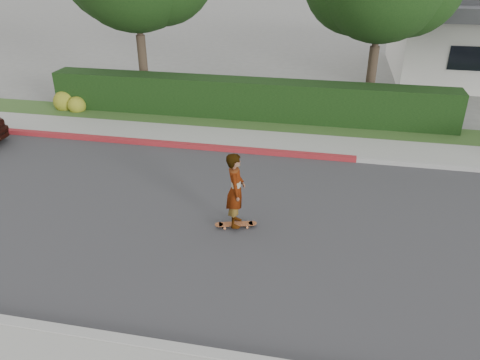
{
  "coord_description": "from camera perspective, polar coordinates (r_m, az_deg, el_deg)",
  "views": [
    {
      "loc": [
        0.07,
        -9.29,
        6.02
      ],
      "look_at": [
        -1.85,
        0.28,
        1.0
      ],
      "focal_mm": 35.0,
      "sensor_mm": 36.0,
      "label": 1
    }
  ],
  "objects": [
    {
      "name": "flowering_shrub",
      "position": [
        19.77,
        -20.14,
        8.83
      ],
      "size": [
        1.4,
        1.0,
        0.9
      ],
      "color": "#2D4C19",
      "rests_on": "ground"
    },
    {
      "name": "planting_strip",
      "position": [
        16.97,
        10.45,
        6.15
      ],
      "size": [
        60.0,
        1.6,
        0.1
      ],
      "primitive_type": "cube",
      "color": "#2D4C1E",
      "rests_on": "ground"
    },
    {
      "name": "ground",
      "position": [
        11.07,
        9.2,
        -6.14
      ],
      "size": [
        120.0,
        120.0,
        0.0
      ],
      "primitive_type": "plane",
      "color": "slate",
      "rests_on": "ground"
    },
    {
      "name": "hedge",
      "position": [
        17.58,
        0.78,
        9.76
      ],
      "size": [
        15.0,
        1.0,
        1.5
      ],
      "primitive_type": "cube",
      "color": "black",
      "rests_on": "ground"
    },
    {
      "name": "skateboard",
      "position": [
        11.01,
        -0.51,
        -5.41
      ],
      "size": [
        1.0,
        0.45,
        0.09
      ],
      "rotation": [
        0.0,
        0.0,
        0.27
      ],
      "color": "orange",
      "rests_on": "ground"
    },
    {
      "name": "skateboarder",
      "position": [
        10.54,
        -0.54,
        -1.23
      ],
      "size": [
        0.53,
        0.71,
        1.79
      ],
      "primitive_type": "imported",
      "rotation": [
        0.0,
        0.0,
        1.73
      ],
      "color": "white",
      "rests_on": "skateboard"
    },
    {
      "name": "curb_red_section",
      "position": [
        15.5,
        -8.69,
        4.34
      ],
      "size": [
        12.0,
        0.21,
        0.15
      ],
      "primitive_type": "cube",
      "color": "maroon",
      "rests_on": "ground"
    },
    {
      "name": "curb_far",
      "position": [
        14.65,
        10.1,
        2.82
      ],
      "size": [
        60.0,
        0.2,
        0.15
      ],
      "primitive_type": "cube",
      "color": "#9E9E99",
      "rests_on": "ground"
    },
    {
      "name": "sidewalk_far",
      "position": [
        15.48,
        10.24,
        4.11
      ],
      "size": [
        60.0,
        1.6,
        0.12
      ],
      "primitive_type": "cube",
      "color": "gray",
      "rests_on": "ground"
    },
    {
      "name": "road",
      "position": [
        11.06,
        9.2,
        -6.12
      ],
      "size": [
        60.0,
        8.0,
        0.01
      ],
      "primitive_type": "cube",
      "color": "#2D2D30",
      "rests_on": "ground"
    }
  ]
}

